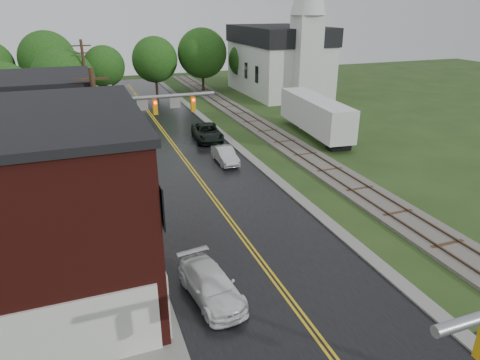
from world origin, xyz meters
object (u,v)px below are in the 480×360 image
sedan_silver (225,155)px  semi_trailer (316,114)px  traffic_signal_far (145,115)px  suv_dark (207,132)px  utility_pole_b (101,144)px  tree_left_c (5,98)px  church (283,53)px  pickup_white (211,285)px  utility_pole_c (86,83)px  tree_left_e (65,81)px

sedan_silver → semi_trailer: size_ratio=0.32×
traffic_signal_far → suv_dark: traffic_signal_far is taller
sedan_silver → utility_pole_b: bearing=-144.3°
suv_dark → semi_trailer: semi_trailer is taller
traffic_signal_far → sedan_silver: 8.00m
tree_left_c → suv_dark: size_ratio=1.42×
church → semi_trailer: size_ratio=1.64×
traffic_signal_far → pickup_white: 15.32m
traffic_signal_far → utility_pole_c: bearing=101.1°
traffic_signal_far → tree_left_e: (-5.38, 18.90, -0.16)m
utility_pole_b → pickup_white: size_ratio=1.98×
tree_left_c → tree_left_e: (5.00, 6.00, 0.30)m
utility_pole_c → semi_trailer: bearing=-28.1°
utility_pole_b → utility_pole_c: bearing=90.0°
pickup_white → semi_trailer: 26.81m
suv_dark → sedan_silver: bearing=-88.1°
pickup_white → semi_trailer: (16.95, 20.71, 1.60)m
tree_left_c → pickup_white: tree_left_c is taller
church → traffic_signal_far: bearing=-131.3°
suv_dark → traffic_signal_far: bearing=-123.2°
utility_pole_b → suv_dark: bearing=52.9°
suv_dark → sedan_silver: size_ratio=1.38×
utility_pole_b → utility_pole_c: size_ratio=1.00×
traffic_signal_far → utility_pole_b: utility_pole_b is taller
semi_trailer → utility_pole_b: bearing=-151.8°
traffic_signal_far → suv_dark: (6.92, 8.57, -4.22)m
church → tree_left_c: 36.59m
sedan_silver → semi_trailer: semi_trailer is taller
traffic_signal_far → utility_pole_b: size_ratio=0.82×
utility_pole_b → pickup_white: utility_pole_b is taller
utility_pole_c → sedan_silver: 18.50m
traffic_signal_far → semi_trailer: size_ratio=0.60×
traffic_signal_far → semi_trailer: bearing=19.2°
traffic_signal_far → utility_pole_b: (-3.33, -5.00, -0.25)m
church → suv_dark: church is taller
traffic_signal_far → sedan_silver: size_ratio=1.87×
semi_trailer → church: bearing=73.2°
tree_left_c → traffic_signal_far: bearing=-51.2°
utility_pole_c → tree_left_e: (-2.05, 1.90, 0.09)m
tree_left_c → suv_dark: tree_left_c is taller
tree_left_e → pickup_white: size_ratio=1.80×
traffic_signal_far → suv_dark: size_ratio=1.36×
utility_pole_b → tree_left_c: utility_pole_b is taller
utility_pole_b → sedan_silver: utility_pole_b is taller
church → utility_pole_b: (-26.80, -31.74, -1.11)m
pickup_white → suv_dark: bearing=66.8°
suv_dark → semi_trailer: bearing=-8.2°
utility_pole_c → church: bearing=20.0°
utility_pole_c → semi_trailer: 23.44m
church → traffic_signal_far: church is taller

